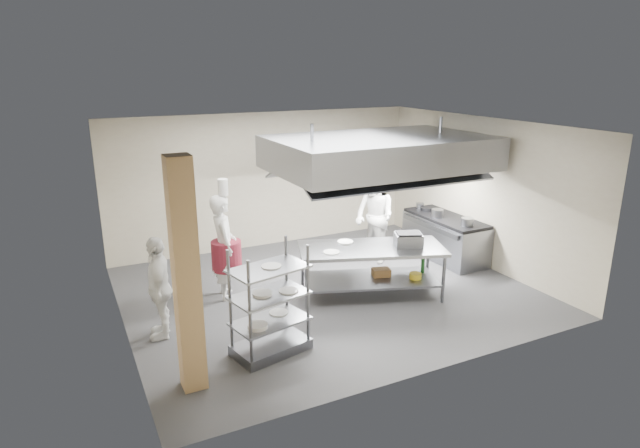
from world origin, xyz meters
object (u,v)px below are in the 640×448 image
pass_rack (270,301)px  chef_line (374,217)px  chef_head (224,247)px  chef_plating (159,287)px  cooking_range (445,238)px  stockpot (437,213)px  island (371,271)px  griddle (408,240)px

pass_rack → chef_line: size_ratio=0.83×
chef_head → chef_plating: (-1.29, -0.97, -0.14)m
cooking_range → chef_head: (-4.79, 0.11, 0.52)m
chef_plating → stockpot: size_ratio=6.43×
island → stockpot: size_ratio=10.23×
cooking_range → pass_rack: bearing=-156.8°
cooking_range → chef_head: 4.82m
pass_rack → griddle: (2.93, 0.81, 0.23)m
chef_plating → stockpot: bearing=111.3°
pass_rack → stockpot: (4.59, 2.11, 0.19)m
island → stockpot: bearing=44.7°
chef_line → stockpot: bearing=62.5°
island → stockpot: 2.55m
pass_rack → cooking_range: size_ratio=0.80×
chef_head → chef_line: 3.33m
pass_rack → stockpot: 5.05m
cooking_range → chef_line: chef_line is taller
pass_rack → chef_plating: 1.76m
chef_line → griddle: chef_line is taller
pass_rack → chef_line: 4.16m
griddle → stockpot: bearing=61.2°
griddle → stockpot: size_ratio=1.88×
chef_line → island: bearing=-43.2°
island → stockpot: stockpot is taller
pass_rack → chef_head: 2.16m
island → chef_line: bearing=76.3°
stockpot → griddle: bearing=-142.0°
cooking_range → chef_line: (-1.48, 0.48, 0.54)m
island → stockpot: (2.26, 1.05, 0.53)m
stockpot → cooking_range: bearing=-18.7°
chef_head → chef_plating: size_ratio=1.18×
island → chef_head: (-2.34, 1.09, 0.48)m
chef_head → chef_line: size_ratio=0.98×
chef_head → stockpot: bearing=-84.7°
cooking_range → chef_plating: chef_plating is taller
stockpot → chef_plating: bearing=-171.1°
chef_line → chef_plating: bearing=-83.3°
chef_head → cooking_range: bearing=-85.5°
pass_rack → chef_head: bearing=77.7°
chef_line → pass_rack: bearing=-62.1°
island → cooking_range: 2.64m
island → chef_line: (0.97, 1.46, 0.50)m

